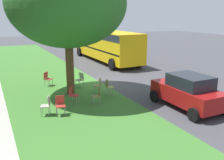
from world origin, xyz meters
The scene contains 13 objects.
ground centered at (0.00, 0.00, 0.00)m, with size 80.00×80.00×0.00m, color #424247.
grass_verge centered at (0.00, 3.20, 0.00)m, with size 48.00×6.00×0.01m, color #3D752D.
street_tree centered at (-1.43, 2.74, 4.91)m, with size 6.22×6.22×7.22m.
chair_0 centered at (-3.99, 4.63, 0.52)m, with size 0.53×0.54×0.88m.
chair_1 centered at (-2.00, 1.27, 0.52)m, with size 0.58×0.58×0.88m.
chair_2 centered at (-0.25, 1.76, 0.52)m, with size 0.53×0.53×0.88m.
chair_3 centered at (-3.04, 3.12, 0.52)m, with size 0.58×0.58×0.88m.
chair_4 centered at (-3.71, 2.07, 0.52)m, with size 0.47×0.48×0.88m.
chair_5 centered at (0.87, 3.54, 0.52)m, with size 0.59×0.59×0.88m.
chair_6 centered at (-4.19, 4.07, 0.52)m, with size 0.48×0.48×0.88m.
chair_7 centered at (-2.53, 0.88, 0.52)m, with size 0.45×0.46×0.88m.
parked_car centered at (-6.03, -1.61, 0.84)m, with size 3.70×1.92×1.65m.
school_bus centered at (7.17, -3.40, 1.76)m, with size 10.40×2.80×2.88m.
Camera 1 is at (-14.79, 6.71, 4.39)m, focal length 40.71 mm.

